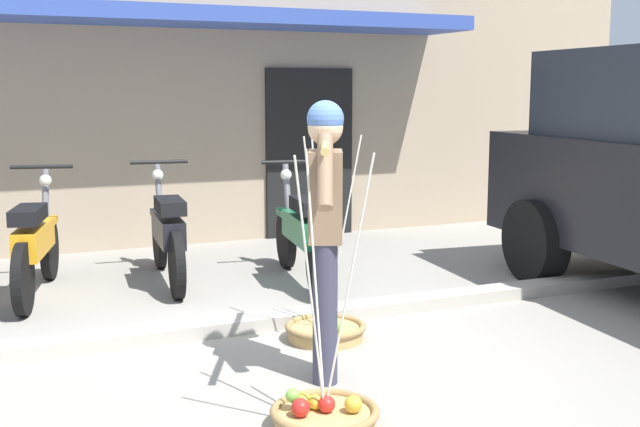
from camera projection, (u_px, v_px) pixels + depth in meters
ground_plane at (303, 355)px, 5.36m from camera, size 90.00×90.00×0.00m
sidewalk_curb at (268, 321)px, 5.99m from camera, size 20.00×0.24×0.10m
fruit_vendor at (325, 221)px, 4.80m from camera, size 0.66×1.40×1.70m
fruit_basket_left_side at (324, 414)px, 4.19m from camera, size 0.58×0.58×1.45m
fruit_basket_right_side at (326, 329)px, 5.69m from camera, size 0.58×0.58×1.45m
motorcycle_second_in_row at (36, 245)px, 6.80m from camera, size 0.64×1.78×1.09m
motorcycle_third_in_row at (167, 234)px, 7.29m from camera, size 0.54×1.82×1.09m
motorcycle_end_of_row at (302, 234)px, 7.31m from camera, size 0.54×1.81×1.09m
storefront_building at (106, 63)px, 10.93m from camera, size 13.00×6.00×4.20m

